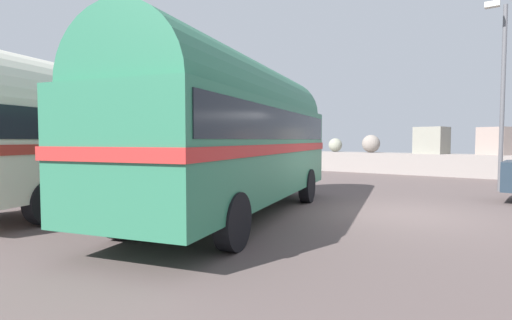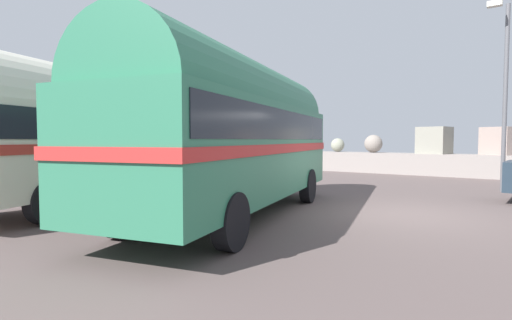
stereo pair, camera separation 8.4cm
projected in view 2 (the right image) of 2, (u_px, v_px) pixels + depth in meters
The scene contains 5 objects.
ground at pixel (400, 215), 9.38m from camera, with size 32.00×26.00×0.02m.
breakwater at pixel (468, 162), 18.93m from camera, with size 31.36×2.25×2.48m.
vintage_coach at pixel (235, 130), 9.01m from camera, with size 4.47×8.91×3.70m.
second_coach at pixel (90, 132), 10.97m from camera, with size 4.86×8.91×3.70m.
lamp_post at pixel (504, 87), 13.22m from camera, with size 0.64×0.78×6.42m.
Camera 2 is at (2.58, -9.58, 1.82)m, focal length 27.24 mm.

